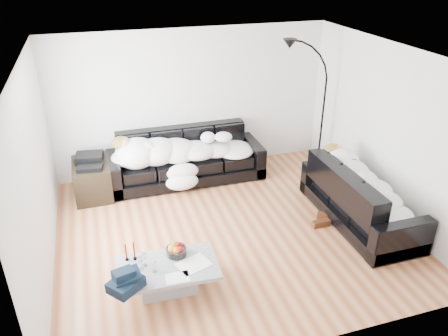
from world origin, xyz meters
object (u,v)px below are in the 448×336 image
object	(u,v)px
candle_left	(126,252)
wine_glass_a	(144,259)
sofa_right	(361,196)
shoes	(323,220)
wine_glass_c	(154,266)
sofa_back	(186,157)
wine_glass_b	(140,263)
stereo	(89,160)
av_cabinet	(92,179)
candle_right	(134,251)
coffee_table	(168,278)
sleeper_right	(363,184)
floor_lamp	(323,115)
sleeper_back	(186,147)
fruit_bowl	(176,249)

from	to	relation	value
candle_left	wine_glass_a	bearing A→B (deg)	-40.98
sofa_right	shoes	bearing A→B (deg)	81.11
wine_glass_c	sofa_back	bearing A→B (deg)	69.99
wine_glass_b	shoes	distance (m)	2.97
wine_glass_c	shoes	xyz separation A→B (m)	(2.71, 0.78, -0.38)
candle_left	stereo	bearing A→B (deg)	97.86
av_cabinet	sofa_right	bearing A→B (deg)	-28.11
wine_glass_c	candle_right	size ratio (longest dim) A/B	0.62
coffee_table	shoes	world-z (taller)	coffee_table
av_cabinet	stereo	size ratio (longest dim) A/B	1.96
candle_right	av_cabinet	xyz separation A→B (m)	(-0.43, 2.42, -0.19)
sofa_back	wine_glass_a	world-z (taller)	sofa_back
shoes	stereo	world-z (taller)	stereo
sleeper_right	coffee_table	xyz separation A→B (m)	(-3.09, -0.64, -0.47)
sofa_back	wine_glass_b	world-z (taller)	sofa_back
candle_right	floor_lamp	bearing A→B (deg)	30.43
sofa_back	wine_glass_a	xyz separation A→B (m)	(-1.12, -2.65, 0.00)
sofa_right	sleeper_back	world-z (taller)	sleeper_back
coffee_table	shoes	distance (m)	2.65
wine_glass_a	candle_left	xyz separation A→B (m)	(-0.19, 0.17, 0.03)
sofa_right	floor_lamp	world-z (taller)	floor_lamp
candle_right	shoes	bearing A→B (deg)	9.42
sofa_right	coffee_table	size ratio (longest dim) A/B	1.78
sofa_right	candle_right	world-z (taller)	sofa_right
sofa_back	candle_left	xyz separation A→B (m)	(-1.31, -2.48, 0.03)
sleeper_back	sofa_back	bearing A→B (deg)	90.00
wine_glass_a	wine_glass_c	xyz separation A→B (m)	(0.10, -0.15, -0.01)
candle_left	av_cabinet	xyz separation A→B (m)	(-0.33, 2.40, -0.18)
fruit_bowl	floor_lamp	world-z (taller)	floor_lamp
sofa_back	candle_left	bearing A→B (deg)	-117.88
sofa_back	floor_lamp	distance (m)	2.58
sofa_right	candle_left	size ratio (longest dim) A/B	9.10
fruit_bowl	wine_glass_c	distance (m)	0.40
coffee_table	wine_glass_c	xyz separation A→B (m)	(-0.16, -0.05, 0.26)
candle_left	shoes	bearing A→B (deg)	8.85
wine_glass_c	wine_glass_a	bearing A→B (deg)	124.20
sleeper_right	av_cabinet	distance (m)	4.39
sofa_right	wine_glass_a	xyz separation A→B (m)	(-3.35, -0.55, 0.01)
sofa_back	candle_right	xyz separation A→B (m)	(-1.22, -2.50, 0.04)
wine_glass_b	sleeper_right	bearing A→B (deg)	9.98
sofa_back	sleeper_back	xyz separation A→B (m)	(0.00, -0.05, 0.20)
floor_lamp	coffee_table	bearing A→B (deg)	-141.07
wine_glass_c	floor_lamp	size ratio (longest dim) A/B	0.07
sleeper_back	candle_right	world-z (taller)	sleeper_back
sofa_back	fruit_bowl	xyz separation A→B (m)	(-0.71, -2.55, -0.01)
wine_glass_c	shoes	size ratio (longest dim) A/B	0.34
wine_glass_a	floor_lamp	size ratio (longest dim) A/B	0.08
av_cabinet	floor_lamp	size ratio (longest dim) A/B	0.40
av_cabinet	candle_right	bearing A→B (deg)	-80.56
sleeper_back	wine_glass_c	bearing A→B (deg)	-110.34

